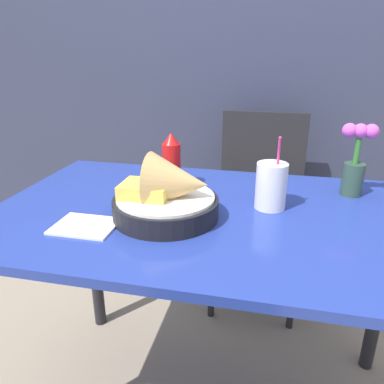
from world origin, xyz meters
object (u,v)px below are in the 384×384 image
Objects in this scene: chair_far_window at (260,192)px; flower_vase at (355,161)px; food_basket at (170,196)px; ketchup_bottle at (171,161)px; drink_cup at (271,187)px.

chair_far_window is 0.69m from flower_vase.
flower_vase is (0.50, 0.29, 0.05)m from food_basket.
ketchup_bottle is 0.56m from flower_vase.
chair_far_window is 0.71m from ketchup_bottle.
drink_cup reaches higher than ketchup_bottle.
chair_far_window is at bearing 94.22° from drink_cup.
chair_far_window is at bearing 65.50° from ketchup_bottle.
ketchup_bottle reaches higher than food_basket.
chair_far_window is 5.03× the size of ketchup_bottle.
drink_cup is (0.05, -0.69, 0.28)m from chair_far_window.
chair_far_window is 0.75m from drink_cup.
food_basket is at bearing -104.20° from chair_far_window.
drink_cup is 0.29m from flower_vase.
ketchup_bottle is at bearing 104.47° from food_basket.
ketchup_bottle is 0.85× the size of drink_cup.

